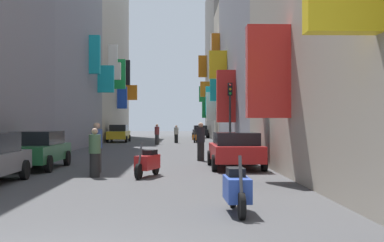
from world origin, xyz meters
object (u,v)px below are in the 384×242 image
pedestrian_near_right (95,153)px  traffic_light_near_corner (230,105)px  parked_car_red (235,149)px  pedestrian_near_left (97,147)px  scooter_red (148,162)px  pedestrian_far_away (201,142)px  scooter_blue (237,189)px  parked_car_yellow (119,133)px  pedestrian_crossing (157,134)px  parked_car_green (37,149)px  scooter_orange (196,137)px  pedestrian_mid_street (176,134)px  parked_car_black (200,131)px

pedestrian_near_right → traffic_light_near_corner: bearing=67.1°
parked_car_red → pedestrian_near_left: pedestrian_near_left is taller
scooter_red → pedestrian_far_away: size_ratio=1.11×
scooter_blue → traffic_light_near_corner: traffic_light_near_corner is taller
parked_car_red → pedestrian_near_right: (-4.82, -3.04, 0.04)m
parked_car_yellow → scooter_red: size_ratio=2.23×
scooter_red → pedestrian_crossing: (-0.78, 24.02, 0.36)m
parked_car_green → parked_car_red: bearing=0.1°
scooter_blue → pedestrian_crossing: (-2.89, 30.53, 0.36)m
pedestrian_crossing → traffic_light_near_corner: 11.83m
scooter_red → scooter_blue: size_ratio=1.08×
parked_car_green → traffic_light_near_corner: 13.53m
traffic_light_near_corner → scooter_orange: bearing=96.2°
parked_car_red → pedestrian_near_right: pedestrian_near_right is taller
pedestrian_far_away → traffic_light_near_corner: bearing=73.3°
parked_car_yellow → pedestrian_near_left: bearing=-84.7°
parked_car_yellow → scooter_blue: size_ratio=2.41×
scooter_orange → scooter_red: bearing=-95.0°
pedestrian_crossing → pedestrian_near_right: bearing=-92.1°
parked_car_red → pedestrian_crossing: 21.43m
pedestrian_crossing → pedestrian_near_left: size_ratio=0.95×
scooter_blue → pedestrian_near_right: 7.46m
parked_car_green → traffic_light_near_corner: size_ratio=1.06×
pedestrian_near_left → pedestrian_mid_street: (2.62, 25.51, -0.11)m
scooter_blue → traffic_light_near_corner: (1.89, 19.89, 2.33)m
parked_car_black → traffic_light_near_corner: (0.57, -28.48, 2.03)m
pedestrian_far_away → traffic_light_near_corner: (2.02, 6.74, 1.92)m
scooter_orange → pedestrian_mid_street: 1.91m
parked_car_black → pedestrian_far_away: size_ratio=2.32×
scooter_red → traffic_light_near_corner: (4.00, 13.38, 2.33)m
parked_car_green → scooter_blue: bearing=-55.6°
pedestrian_mid_street → traffic_light_near_corner: 14.15m
parked_car_black → scooter_red: bearing=-94.7°
pedestrian_crossing → traffic_light_near_corner: (4.78, -10.64, 1.97)m
parked_car_black → parked_car_yellow: size_ratio=0.94×
parked_car_green → pedestrian_crossing: 21.39m
scooter_blue → pedestrian_mid_street: pedestrian_mid_street is taller
parked_car_yellow → pedestrian_crossing: size_ratio=2.61×
pedestrian_mid_street → traffic_light_near_corner: size_ratio=0.38×
parked_car_yellow → pedestrian_near_right: 29.62m
parked_car_red → traffic_light_near_corner: traffic_light_near_corner is taller
scooter_orange → traffic_light_near_corner: 14.72m
pedestrian_far_away → pedestrian_mid_street: bearing=93.5°
parked_car_yellow → scooter_red: bearing=-81.4°
parked_car_yellow → scooter_blue: 36.51m
pedestrian_near_left → parked_car_yellow: bearing=95.3°
traffic_light_near_corner → pedestrian_far_away: bearing=-106.7°
pedestrian_crossing → pedestrian_mid_street: (1.53, 2.97, -0.06)m
pedestrian_far_away → pedestrian_near_left: bearing=-126.8°
parked_car_green → traffic_light_near_corner: (8.37, 10.44, 2.05)m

